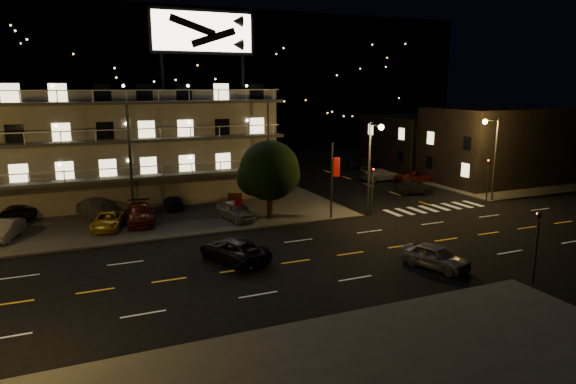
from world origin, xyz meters
name	(u,v)px	position (x,y,z in m)	size (l,w,h in m)	color
ground	(324,258)	(0.00, 0.00, 0.00)	(140.00, 140.00, 0.00)	black
curb_nw	(82,210)	(-14.00, 20.00, 0.07)	(44.00, 24.00, 0.15)	#3C3C39
curb_ne	(467,176)	(30.00, 20.00, 0.07)	(16.00, 24.00, 0.15)	#3C3C39
motel	(121,144)	(-9.94, 23.88, 5.34)	(28.00, 13.80, 18.10)	gray
side_bldg_front	(494,145)	(29.99, 16.00, 4.25)	(14.06, 10.00, 8.50)	black
side_bldg_back	(426,142)	(29.99, 28.00, 3.50)	(14.06, 12.00, 7.00)	black
hill_backdrop	(116,82)	(-5.94, 68.78, 11.55)	(120.00, 25.00, 24.00)	black
streetlight_nc	(372,159)	(8.50, 7.94, 4.96)	(0.44, 1.92, 8.00)	#2D2D30
streetlight_ne	(493,150)	(22.14, 8.30, 4.96)	(1.92, 0.44, 8.00)	#2D2D30
signal_nw	(372,185)	(9.00, 8.50, 2.57)	(0.20, 0.27, 4.60)	#2D2D30
signal_sw	(537,239)	(9.00, -8.50, 2.57)	(0.20, 0.27, 4.60)	#2D2D30
signal_ne	(488,175)	(22.00, 8.50, 2.57)	(0.27, 0.20, 4.60)	#2D2D30
banner_north	(333,179)	(5.09, 8.40, 3.43)	(0.83, 0.16, 6.40)	#2D2D30
stop_sign	(239,208)	(-3.00, 8.57, 1.71)	(0.91, 0.11, 2.61)	#2D2D30
tree	(269,172)	(0.23, 10.38, 4.00)	(5.15, 4.96, 6.49)	black
lot_car_1	(5,230)	(-19.37, 12.30, 0.83)	(1.45, 4.16, 1.37)	gray
lot_car_2	(108,221)	(-12.37, 12.30, 0.77)	(2.07, 4.49, 1.25)	gold
lot_car_3	(140,214)	(-9.86, 13.00, 0.91)	(2.12, 5.20, 1.51)	#59180C
lot_car_4	(236,210)	(-2.46, 11.02, 0.91)	(1.79, 4.44, 1.51)	gray
lot_car_6	(19,213)	(-18.84, 17.50, 0.83)	(2.27, 4.93, 1.37)	black
lot_car_7	(93,206)	(-13.16, 17.12, 0.92)	(2.16, 5.32, 1.54)	gray
lot_car_8	(174,202)	(-6.49, 16.64, 0.78)	(1.48, 3.69, 1.26)	black
lot_car_9	(235,199)	(-1.04, 15.73, 0.76)	(1.29, 3.70, 1.22)	#59180C
side_car_0	(414,188)	(17.58, 13.96, 0.65)	(1.38, 3.97, 1.31)	black
side_car_1	(416,177)	(21.80, 19.25, 0.66)	(2.17, 4.72, 1.31)	#59180C
side_car_2	(381,174)	(18.89, 22.01, 0.69)	(1.93, 4.76, 1.38)	gray
side_car_3	(364,163)	(21.32, 29.87, 0.77)	(1.82, 4.52, 1.54)	black
road_car_east	(436,256)	(5.41, -4.41, 0.73)	(1.72, 4.28, 1.46)	gray
road_car_west	(234,250)	(-5.55, 1.75, 0.74)	(2.44, 5.30, 1.47)	black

